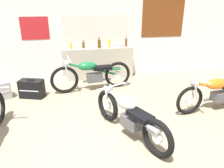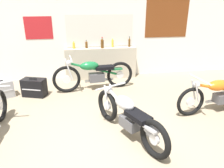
{
  "view_description": "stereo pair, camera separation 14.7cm",
  "coord_description": "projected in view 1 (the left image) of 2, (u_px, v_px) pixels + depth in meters",
  "views": [
    {
      "loc": [
        -0.45,
        -2.6,
        2.26
      ],
      "look_at": [
        0.31,
        1.28,
        0.7
      ],
      "focal_mm": 35.0,
      "sensor_mm": 36.0,
      "label": 1
    },
    {
      "loc": [
        -0.3,
        -2.63,
        2.26
      ],
      "look_at": [
        0.31,
        1.28,
        0.7
      ],
      "focal_mm": 35.0,
      "sensor_mm": 36.0,
      "label": 2
    }
  ],
  "objects": [
    {
      "name": "motorcycle_orange",
      "position": [
        219.0,
        92.0,
        4.64
      ],
      "size": [
        2.08,
        0.64,
        0.79
      ],
      "color": "black",
      "rests_on": "ground_plane"
    },
    {
      "name": "bottle_left_center",
      "position": [
        83.0,
        45.0,
        6.21
      ],
      "size": [
        0.07,
        0.07,
        0.23
      ],
      "color": "#5B3814",
      "rests_on": "sill_counter"
    },
    {
      "name": "sill_counter",
      "position": [
        98.0,
        63.0,
        6.47
      ],
      "size": [
        2.07,
        0.28,
        0.92
      ],
      "color": "#B7AD99",
      "rests_on": "ground_plane"
    },
    {
      "name": "bottle_rightmost",
      "position": [
        126.0,
        42.0,
        6.42
      ],
      "size": [
        0.06,
        0.06,
        0.3
      ],
      "color": "#5B3814",
      "rests_on": "sill_counter"
    },
    {
      "name": "bottle_right_center",
      "position": [
        110.0,
        43.0,
        6.34
      ],
      "size": [
        0.06,
        0.06,
        0.28
      ],
      "color": "gold",
      "rests_on": "sill_counter"
    },
    {
      "name": "ground_plane",
      "position": [
        108.0,
        159.0,
        3.28
      ],
      "size": [
        24.0,
        24.0,
        0.0
      ],
      "primitive_type": "plane",
      "color": "gray"
    },
    {
      "name": "motorcycle_silver",
      "position": [
        129.0,
        116.0,
        3.73
      ],
      "size": [
        0.96,
        1.79,
        0.77
      ],
      "color": "black",
      "rests_on": "ground_plane"
    },
    {
      "name": "motorcycle_green",
      "position": [
        92.0,
        74.0,
        5.62
      ],
      "size": [
        2.1,
        0.64,
        0.9
      ],
      "color": "black",
      "rests_on": "ground_plane"
    },
    {
      "name": "bottle_center",
      "position": [
        99.0,
        43.0,
        6.22
      ],
      "size": [
        0.09,
        0.09,
        0.31
      ],
      "color": "#5B3814",
      "rests_on": "sill_counter"
    },
    {
      "name": "wall_back",
      "position": [
        86.0,
        30.0,
        6.23
      ],
      "size": [
        10.0,
        0.07,
        2.8
      ],
      "color": "silver",
      "rests_on": "ground_plane"
    },
    {
      "name": "hard_case_black",
      "position": [
        32.0,
        89.0,
        5.28
      ],
      "size": [
        0.62,
        0.45,
        0.46
      ],
      "color": "black",
      "rests_on": "ground_plane"
    },
    {
      "name": "bottle_leftmost",
      "position": [
        71.0,
        45.0,
        6.13
      ],
      "size": [
        0.07,
        0.07,
        0.23
      ],
      "color": "gold",
      "rests_on": "sill_counter"
    }
  ]
}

